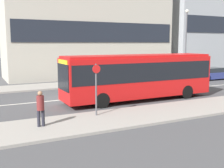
{
  "coord_description": "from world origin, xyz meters",
  "views": [
    {
      "loc": [
        -5.82,
        -18.87,
        3.99
      ],
      "look_at": [
        2.64,
        -2.08,
        1.22
      ],
      "focal_mm": 45.0,
      "sensor_mm": 36.0,
      "label": 1
    }
  ],
  "objects_px": {
    "city_bus": "(139,74)",
    "pedestrian_near_stop": "(40,106)",
    "bus_stop_sign": "(96,86)",
    "street_lamp": "(186,37)",
    "parked_car_1": "(212,74)",
    "parked_car_0": "(177,76)"
  },
  "relations": [
    {
      "from": "parked_car_0",
      "to": "pedestrian_near_stop",
      "type": "relative_size",
      "value": 2.42
    },
    {
      "from": "parked_car_1",
      "to": "street_lamp",
      "type": "bearing_deg",
      "value": 149.28
    },
    {
      "from": "parked_car_1",
      "to": "pedestrian_near_stop",
      "type": "height_order",
      "value": "pedestrian_near_stop"
    },
    {
      "from": "parked_car_0",
      "to": "bus_stop_sign",
      "type": "relative_size",
      "value": 1.46
    },
    {
      "from": "parked_car_1",
      "to": "pedestrian_near_stop",
      "type": "bearing_deg",
      "value": -155.42
    },
    {
      "from": "bus_stop_sign",
      "to": "street_lamp",
      "type": "relative_size",
      "value": 0.38
    },
    {
      "from": "city_bus",
      "to": "street_lamp",
      "type": "bearing_deg",
      "value": 38.88
    },
    {
      "from": "bus_stop_sign",
      "to": "street_lamp",
      "type": "bearing_deg",
      "value": 34.35
    },
    {
      "from": "parked_car_1",
      "to": "pedestrian_near_stop",
      "type": "distance_m",
      "value": 22.82
    },
    {
      "from": "city_bus",
      "to": "parked_car_1",
      "type": "height_order",
      "value": "city_bus"
    },
    {
      "from": "pedestrian_near_stop",
      "to": "street_lamp",
      "type": "xyz_separation_m",
      "value": [
        18.19,
        11.01,
        3.51
      ]
    },
    {
      "from": "parked_car_0",
      "to": "parked_car_1",
      "type": "distance_m",
      "value": 4.79
    },
    {
      "from": "parked_car_1",
      "to": "bus_stop_sign",
      "type": "xyz_separation_m",
      "value": [
        -17.64,
        -8.79,
        1.12
      ]
    },
    {
      "from": "city_bus",
      "to": "bus_stop_sign",
      "type": "height_order",
      "value": "city_bus"
    },
    {
      "from": "parked_car_1",
      "to": "city_bus",
      "type": "bearing_deg",
      "value": -156.2
    },
    {
      "from": "city_bus",
      "to": "parked_car_1",
      "type": "relative_size",
      "value": 2.4
    },
    {
      "from": "city_bus",
      "to": "pedestrian_near_stop",
      "type": "distance_m",
      "value": 8.55
    },
    {
      "from": "bus_stop_sign",
      "to": "street_lamp",
      "type": "distance_m",
      "value": 18.49
    },
    {
      "from": "street_lamp",
      "to": "pedestrian_near_stop",
      "type": "bearing_deg",
      "value": -148.83
    },
    {
      "from": "parked_car_0",
      "to": "street_lamp",
      "type": "bearing_deg",
      "value": 33.51
    },
    {
      "from": "pedestrian_near_stop",
      "to": "bus_stop_sign",
      "type": "bearing_deg",
      "value": 18.1
    },
    {
      "from": "parked_car_0",
      "to": "pedestrian_near_stop",
      "type": "xyz_separation_m",
      "value": [
        -15.96,
        -9.53,
        0.44
      ]
    }
  ]
}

